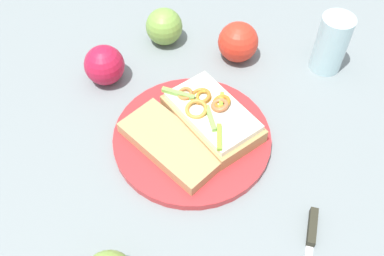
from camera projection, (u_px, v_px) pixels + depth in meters
name	position (u px, v px, depth m)	size (l,w,h in m)	color
ground_plane	(192.00, 140.00, 0.75)	(2.00, 2.00, 0.00)	slate
plate	(192.00, 138.00, 0.74)	(0.27, 0.27, 0.01)	red
sandwich	(212.00, 116.00, 0.74)	(0.20, 0.17, 0.05)	tan
bread_slice_side	(171.00, 144.00, 0.71)	(0.18, 0.08, 0.02)	tan
apple_0	(238.00, 42.00, 0.84)	(0.08, 0.08, 0.08)	red
apple_1	(104.00, 65.00, 0.81)	(0.08, 0.08, 0.08)	#B41837
apple_3	(164.00, 27.00, 0.88)	(0.08, 0.08, 0.08)	#75A242
drinking_glass	(331.00, 44.00, 0.81)	(0.06, 0.06, 0.12)	silver
knife	(311.00, 237.00, 0.63)	(0.13, 0.06, 0.01)	silver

